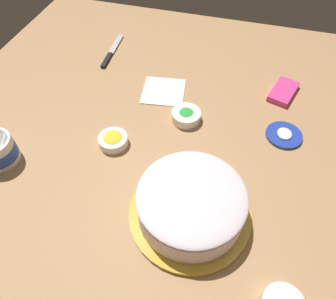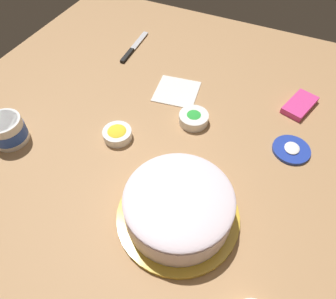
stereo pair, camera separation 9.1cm
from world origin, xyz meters
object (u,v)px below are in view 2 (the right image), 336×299
(spreading_knife, at_px, (132,49))
(candy_box_lower, at_px, (300,105))
(frosting_tub, at_px, (7,130))
(paper_napkin, at_px, (177,91))
(frosted_cake, at_px, (178,207))
(sprinkle_bowl_green, at_px, (194,118))
(sprinkle_bowl_yellow, at_px, (117,134))
(frosting_tub_lid, at_px, (291,150))

(spreading_knife, relative_size, candy_box_lower, 1.72)
(frosting_tub, height_order, paper_napkin, frosting_tub)
(frosted_cake, xyz_separation_m, sprinkle_bowl_green, (0.34, 0.09, -0.03))
(frosting_tub, distance_m, sprinkle_bowl_yellow, 0.33)
(sprinkle_bowl_green, height_order, candy_box_lower, sprinkle_bowl_green)
(spreading_knife, height_order, paper_napkin, spreading_knife)
(frosted_cake, bearing_deg, frosting_tub_lid, -32.86)
(frosting_tub_lid, xyz_separation_m, sprinkle_bowl_yellow, (-0.18, 0.51, 0.01))
(frosting_tub_lid, xyz_separation_m, spreading_knife, (0.26, 0.70, -0.00))
(sprinkle_bowl_yellow, distance_m, candy_box_lower, 0.63)
(sprinkle_bowl_yellow, bearing_deg, frosting_tub, 116.42)
(frosting_tub_lid, distance_m, sprinkle_bowl_yellow, 0.54)
(frosting_tub_lid, xyz_separation_m, paper_napkin, (0.10, 0.43, -0.00))
(sprinkle_bowl_green, bearing_deg, frosted_cake, -164.67)
(frosted_cake, height_order, frosting_tub, frosted_cake)
(frosting_tub_lid, relative_size, sprinkle_bowl_yellow, 1.25)
(sprinkle_bowl_yellow, height_order, candy_box_lower, sprinkle_bowl_yellow)
(sprinkle_bowl_yellow, xyz_separation_m, paper_napkin, (0.28, -0.08, -0.01))
(sprinkle_bowl_green, bearing_deg, frosting_tub, 122.53)
(frosting_tub, height_order, sprinkle_bowl_green, frosting_tub)
(sprinkle_bowl_yellow, bearing_deg, spreading_knife, 23.54)
(sprinkle_bowl_yellow, height_order, sprinkle_bowl_green, same)
(frosted_cake, bearing_deg, frosting_tub, 87.56)
(frosted_cake, distance_m, frosting_tub, 0.58)
(frosted_cake, distance_m, candy_box_lower, 0.60)
(sprinkle_bowl_green, bearing_deg, sprinkle_bowl_yellow, 130.57)
(candy_box_lower, bearing_deg, frosting_tub, 141.30)
(spreading_knife, bearing_deg, frosting_tub, 169.82)
(frosted_cake, distance_m, sprinkle_bowl_green, 0.35)
(frosted_cake, height_order, candy_box_lower, frosted_cake)
(frosted_cake, bearing_deg, sprinkle_bowl_yellow, 58.72)
(frosting_tub, height_order, sprinkle_bowl_yellow, frosting_tub)
(candy_box_lower, bearing_deg, frosting_tub_lid, -159.10)
(sprinkle_bowl_green, bearing_deg, frosting_tub_lid, -87.84)
(frosted_cake, bearing_deg, spreading_knife, 37.82)
(frosted_cake, distance_m, paper_napkin, 0.50)
(frosting_tub_lid, bearing_deg, paper_napkin, 76.45)
(frosting_tub, bearing_deg, sprinkle_bowl_green, -57.47)
(frosting_tub_lid, height_order, spreading_knife, frosting_tub_lid)
(paper_napkin, bearing_deg, frosting_tub, 138.50)
(candy_box_lower, height_order, paper_napkin, candy_box_lower)
(frosting_tub, xyz_separation_m, spreading_knife, (0.59, -0.11, -0.04))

